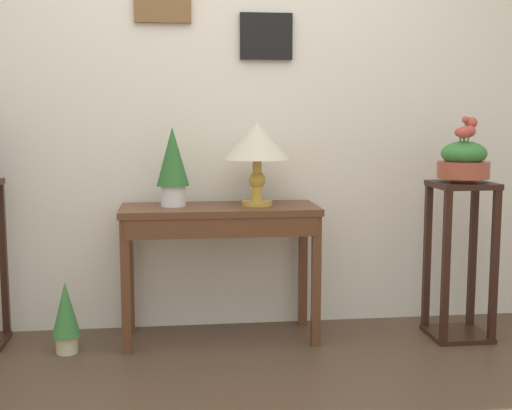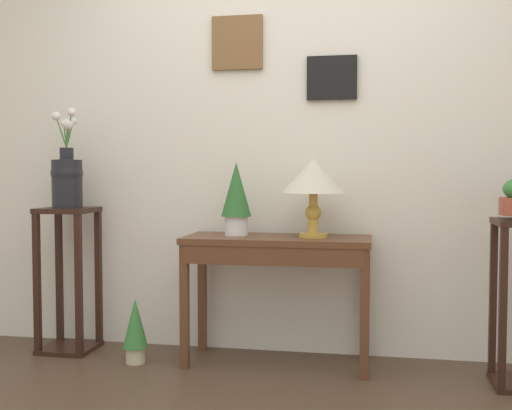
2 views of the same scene
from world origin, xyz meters
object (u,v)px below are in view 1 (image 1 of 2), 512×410
Objects in this scene: table_lamp at (257,145)px; potted_plant_floor at (66,315)px; console_table at (220,228)px; potted_plant_on_console at (173,163)px; pedestal_stand_right at (460,261)px; planter_bowl_wide_right at (464,160)px.

potted_plant_floor is at bearing -171.94° from table_lamp.
potted_plant_on_console reaches higher than console_table.
pedestal_stand_right reaches higher than console_table.
planter_bowl_wide_right is 0.93× the size of potted_plant_floor.
potted_plant_floor is at bearing -171.59° from console_table.
pedestal_stand_right is at bearing 0.13° from potted_plant_floor.
potted_plant_on_console is at bearing 167.94° from console_table.
potted_plant_floor is at bearing -179.88° from planter_bowl_wide_right.
table_lamp is 1.25m from pedestal_stand_right.
console_table is at bearing 175.00° from pedestal_stand_right.
potted_plant_on_console is at bearing 173.87° from pedestal_stand_right.
pedestal_stand_right is at bearing -6.13° from potted_plant_on_console.
pedestal_stand_right is at bearing 135.72° from planter_bowl_wide_right.
potted_plant_on_console is 1.53m from planter_bowl_wide_right.
potted_plant_floor is (-2.06, -0.00, -0.22)m from pedestal_stand_right.
table_lamp is 1.26× the size of planter_bowl_wide_right.
planter_bowl_wide_right is (1.08, -0.14, -0.08)m from table_lamp.
table_lamp reaches higher than console_table.
table_lamp is at bearing 172.86° from pedestal_stand_right.
table_lamp reaches higher than pedestal_stand_right.
pedestal_stand_right is 2.45× the size of planter_bowl_wide_right.
potted_plant_on_console is 1.61m from pedestal_stand_right.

